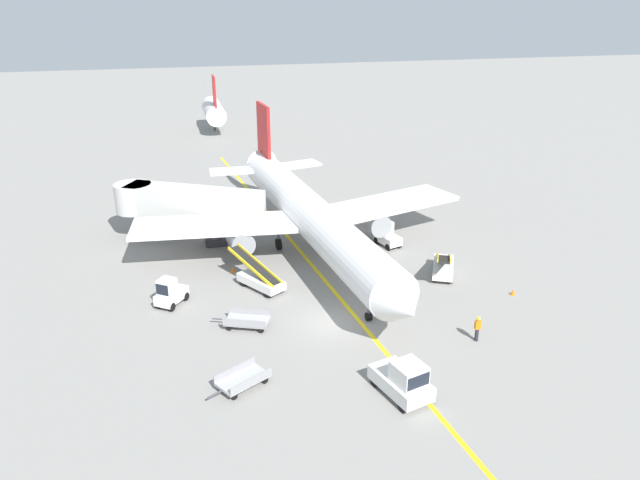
# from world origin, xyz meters

# --- Properties ---
(ground_plane) EXTENTS (300.00, 300.00, 0.00)m
(ground_plane) POSITION_xyz_m (0.00, 0.00, 0.00)
(ground_plane) COLOR gray
(taxi_line_yellow) EXTENTS (8.56, 79.60, 0.01)m
(taxi_line_yellow) POSITION_xyz_m (1.17, 5.00, 0.00)
(taxi_line_yellow) COLOR yellow
(taxi_line_yellow) RESTS_ON ground
(airliner) EXTENTS (28.46, 35.34, 10.10)m
(airliner) POSITION_xyz_m (1.12, 11.67, 3.42)
(airliner) COLOR white
(airliner) RESTS_ON ground
(jet_bridge) EXTENTS (12.46, 8.42, 4.85)m
(jet_bridge) POSITION_xyz_m (-9.01, 16.79, 3.54)
(jet_bridge) COLOR beige
(jet_bridge) RESTS_ON ground
(pushback_tug) EXTENTS (2.80, 3.98, 2.20)m
(pushback_tug) POSITION_xyz_m (1.57, -8.46, 0.99)
(pushback_tug) COLOR silver
(pushback_tug) RESTS_ON ground
(baggage_tug_near_wing) EXTENTS (1.93, 2.67, 2.10)m
(baggage_tug_near_wing) POSITION_xyz_m (7.92, 11.48, 0.93)
(baggage_tug_near_wing) COLOR silver
(baggage_tug_near_wing) RESTS_ON ground
(baggage_tug_by_cargo_door) EXTENTS (2.46, 2.71, 2.10)m
(baggage_tug_by_cargo_door) POSITION_xyz_m (-10.28, 5.04, 0.93)
(baggage_tug_by_cargo_door) COLOR silver
(baggage_tug_by_cargo_door) RESTS_ON ground
(belt_loader_forward_hold) EXTENTS (3.33, 5.04, 2.59)m
(belt_loader_forward_hold) POSITION_xyz_m (10.06, 4.83, 0.78)
(belt_loader_forward_hold) COLOR silver
(belt_loader_forward_hold) RESTS_ON ground
(belt_loader_aft_hold) EXTENTS (3.73, 4.90, 2.59)m
(belt_loader_aft_hold) POSITION_xyz_m (-3.87, 6.08, 0.78)
(belt_loader_aft_hold) COLOR silver
(belt_loader_aft_hold) RESTS_ON ground
(baggage_cart_loaded) EXTENTS (3.66, 2.74, 0.94)m
(baggage_cart_loaded) POSITION_xyz_m (-6.65, -5.55, 0.47)
(baggage_cart_loaded) COLOR #A5A5A8
(baggage_cart_loaded) RESTS_ON ground
(baggage_cart_empty_trailing) EXTENTS (3.78, 2.52, 0.94)m
(baggage_cart_empty_trailing) POSITION_xyz_m (-5.56, 0.78, 0.47)
(baggage_cart_empty_trailing) COLOR #A5A5A8
(baggage_cart_empty_trailing) RESTS_ON ground
(ground_crew_marshaller) EXTENTS (0.36, 0.24, 1.70)m
(ground_crew_marshaller) POSITION_xyz_m (8.07, -4.38, 0.91)
(ground_crew_marshaller) COLOR #26262D
(ground_crew_marshaller) RESTS_ON ground
(safety_cone_nose_left) EXTENTS (0.36, 0.36, 0.44)m
(safety_cone_nose_left) POSITION_xyz_m (-5.50, 9.30, 0.22)
(safety_cone_nose_left) COLOR orange
(safety_cone_nose_left) RESTS_ON ground
(safety_cone_nose_right) EXTENTS (0.36, 0.36, 0.44)m
(safety_cone_nose_right) POSITION_xyz_m (13.56, 0.59, 0.22)
(safety_cone_nose_right) COLOR orange
(safety_cone_nose_right) RESTS_ON ground
(distant_aircraft_mid_right) EXTENTS (3.00, 10.10, 8.80)m
(distant_aircraft_mid_right) POSITION_xyz_m (-2.26, 61.41, 3.22)
(distant_aircraft_mid_right) COLOR silver
(distant_aircraft_mid_right) RESTS_ON ground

